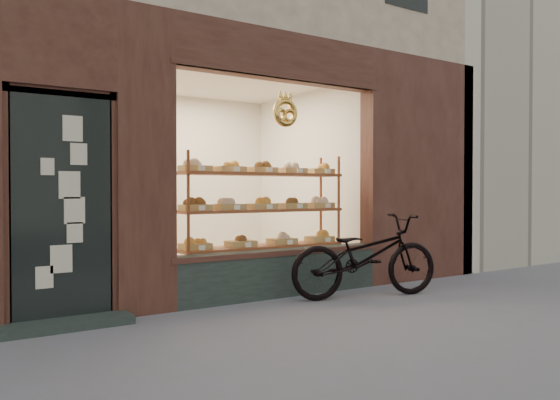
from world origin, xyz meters
TOP-DOWN VIEW (x-y plane):
  - ground at (0.00, 0.00)m, footprint 90.00×90.00m
  - neighbor_right at (9.60, 5.50)m, footprint 12.00×7.00m
  - display_shelf at (0.45, 2.55)m, footprint 2.20×0.45m
  - bicycle at (1.24, 1.52)m, footprint 1.95×1.07m

SIDE VIEW (x-z plane):
  - ground at x=0.00m, z-range 0.00..0.00m
  - bicycle at x=1.24m, z-range 0.00..0.97m
  - display_shelf at x=0.45m, z-range 0.04..1.74m
  - neighbor_right at x=9.60m, z-range 0.00..9.00m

